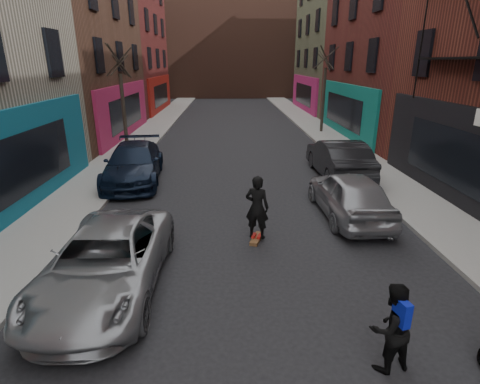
{
  "coord_description": "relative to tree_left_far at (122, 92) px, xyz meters",
  "views": [
    {
      "loc": [
        -0.6,
        -2.79,
        4.89
      ],
      "look_at": [
        -0.28,
        6.61,
        1.6
      ],
      "focal_mm": 28.0,
      "sensor_mm": 36.0,
      "label": 1
    }
  ],
  "objects": [
    {
      "name": "pedestrian",
      "position": [
        8.22,
        -15.87,
        -2.57
      ],
      "size": [
        0.9,
        0.78,
        1.6
      ],
      "rotation": [
        0.0,
        0.0,
        3.39
      ],
      "color": "black",
      "rests_on": "ground"
    },
    {
      "name": "tree_right_far",
      "position": [
        12.4,
        6.0,
        0.15
      ],
      "size": [
        2.0,
        2.0,
        6.8
      ],
      "primitive_type": null,
      "color": "black",
      "rests_on": "sidewalk_right"
    },
    {
      "name": "parked_right_far",
      "position": [
        9.57,
        -9.38,
        -2.6
      ],
      "size": [
        1.96,
        4.6,
        1.55
      ],
      "primitive_type": "imported",
      "rotation": [
        0.0,
        0.0,
        3.17
      ],
      "color": "gray",
      "rests_on": "ground"
    },
    {
      "name": "tree_left_far",
      "position": [
        0.0,
        0.0,
        0.0
      ],
      "size": [
        2.0,
        2.0,
        6.5
      ],
      "primitive_type": null,
      "color": "black",
      "rests_on": "sidewalk_left"
    },
    {
      "name": "parked_left_far",
      "position": [
        2.89,
        -13.4,
        -2.67
      ],
      "size": [
        2.42,
        5.16,
        1.43
      ],
      "primitive_type": "imported",
      "rotation": [
        0.0,
        0.0,
        -0.01
      ],
      "color": "gray",
      "rests_on": "ground"
    },
    {
      "name": "sidewalk_left",
      "position": [
        -0.05,
        12.0,
        -3.31
      ],
      "size": [
        2.5,
        84.0,
        0.13
      ],
      "primitive_type": "cube",
      "color": "gray",
      "rests_on": "ground"
    },
    {
      "name": "skateboard",
      "position": [
        6.41,
        -11.06,
        -3.33
      ],
      "size": [
        0.46,
        0.83,
        0.1
      ],
      "primitive_type": "cube",
      "rotation": [
        0.0,
        0.0,
        -0.32
      ],
      "color": "brown",
      "rests_on": "ground"
    },
    {
      "name": "parked_left_end",
      "position": [
        1.6,
        -5.21,
        -2.59
      ],
      "size": [
        2.73,
        5.63,
        1.58
      ],
      "primitive_type": "imported",
      "rotation": [
        0.0,
        0.0,
        0.1
      ],
      "color": "black",
      "rests_on": "ground"
    },
    {
      "name": "building_far",
      "position": [
        6.2,
        38.0,
        3.62
      ],
      "size": [
        40.0,
        10.0,
        14.0
      ],
      "primitive_type": "cube",
      "color": "#47281E",
      "rests_on": "ground"
    },
    {
      "name": "skateboarder",
      "position": [
        6.41,
        -11.06,
        -2.35
      ],
      "size": [
        0.78,
        0.63,
        1.85
      ],
      "primitive_type": "imported",
      "rotation": [
        0.0,
        0.0,
        2.82
      ],
      "color": "black",
      "rests_on": "skateboard"
    },
    {
      "name": "parked_right_end",
      "position": [
        10.51,
        -4.85,
        -2.54
      ],
      "size": [
        1.84,
        5.13,
        1.69
      ],
      "primitive_type": "imported",
      "rotation": [
        0.0,
        0.0,
        3.15
      ],
      "color": "black",
      "rests_on": "ground"
    },
    {
      "name": "sidewalk_right",
      "position": [
        12.45,
        12.0,
        -3.31
      ],
      "size": [
        2.5,
        84.0,
        0.13
      ],
      "primitive_type": "cube",
      "color": "gray",
      "rests_on": "ground"
    }
  ]
}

